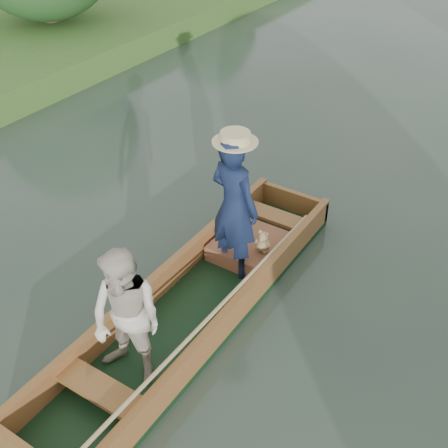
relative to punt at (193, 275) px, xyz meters
The scene contains 2 objects.
ground 0.63m from the punt, 89.18° to the left, with size 120.00×120.00×0.00m, color #283D30.
punt is the anchor object (origin of this frame).
Camera 1 is at (2.88, -3.87, 4.80)m, focal length 45.00 mm.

